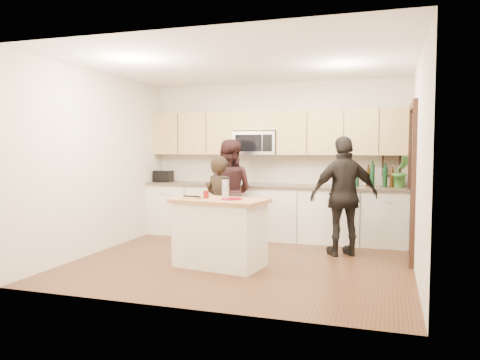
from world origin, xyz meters
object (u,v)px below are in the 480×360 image
(island, at_px, (220,232))
(woman_right, at_px, (344,196))
(toaster, at_px, (163,176))
(woman_center, at_px, (229,192))
(woman_left, at_px, (220,205))

(island, height_order, woman_right, woman_right)
(toaster, xyz_separation_m, woman_center, (1.46, -0.54, -0.19))
(woman_left, height_order, woman_center, woman_center)
(woman_center, bearing_deg, woman_right, 169.12)
(island, height_order, woman_center, woman_center)
(toaster, height_order, woman_right, woman_right)
(woman_left, xyz_separation_m, woman_center, (-0.14, 0.78, 0.13))
(woman_center, bearing_deg, woman_left, 99.38)
(toaster, distance_m, woman_center, 1.57)
(toaster, xyz_separation_m, woman_right, (3.36, -0.88, -0.17))
(woman_right, bearing_deg, toaster, -41.99)
(woman_left, relative_size, woman_center, 0.85)
(island, relative_size, toaster, 4.02)
(woman_center, distance_m, woman_right, 1.93)
(woman_left, relative_size, woman_right, 0.83)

